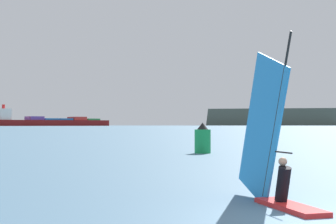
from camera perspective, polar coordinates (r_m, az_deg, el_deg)
name	(u,v)px	position (r m, az deg, el deg)	size (l,w,h in m)	color
ground_plane	(320,223)	(11.18, 17.04, -12.08)	(4000.00, 4000.00, 0.00)	#476B84
windsurfer	(273,158)	(13.35, 12.00, -5.22)	(2.14, 4.08, 4.58)	red
cargo_ship	(47,121)	(745.60, -13.67, -1.06)	(151.35, 144.00, 29.83)	maroon
distant_headland	(106,118)	(1222.42, -7.14, -0.73)	(1047.62, 325.13, 33.70)	#4C564C
channel_buoy	(203,139)	(35.95, 3.99, -3.16)	(1.17, 1.17, 2.21)	#19994C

